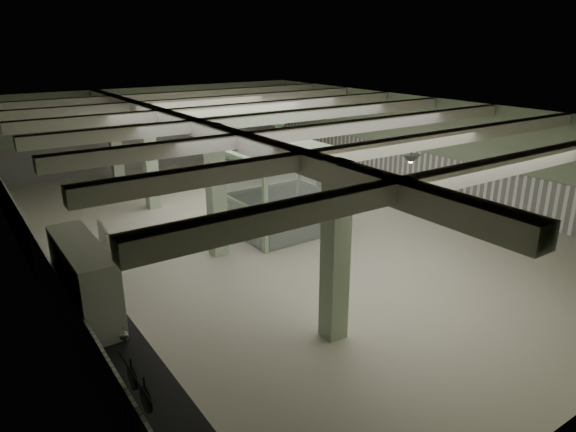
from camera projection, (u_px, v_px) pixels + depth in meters
floor at (275, 226)px, 16.36m from camera, size 20.00×20.00×0.00m
ceiling at (274, 112)px, 15.18m from camera, size 14.00×20.00×0.02m
wall_back at (156, 127)px, 23.57m from camera, size 14.00×0.02×3.60m
wall_left at (24, 212)px, 12.04m from camera, size 0.02×20.00×3.60m
wall_right at (429, 146)px, 19.51m from camera, size 0.02×20.00×3.60m
wainscot_left at (33, 253)px, 12.40m from camera, size 0.05×19.90×1.50m
wainscot_right at (426, 172)px, 19.84m from camera, size 0.05×19.90×1.50m
wainscot_back at (158, 150)px, 23.89m from camera, size 13.90×0.05×1.50m
girder at (197, 127)px, 13.92m from camera, size 0.45×19.90×0.40m
beam_a at (496, 168)px, 9.39m from camera, size 13.90×0.35×0.32m
beam_b at (396, 146)px, 11.34m from camera, size 13.90×0.35×0.32m
beam_c at (326, 130)px, 13.29m from camera, size 13.90×0.35×0.32m
beam_d at (274, 118)px, 15.24m from camera, size 13.90×0.35×0.32m
beam_e at (233, 109)px, 17.19m from camera, size 13.90×0.35×0.32m
beam_f at (201, 102)px, 19.14m from camera, size 13.90×0.35×0.32m
beam_g at (175, 96)px, 21.09m from camera, size 13.90×0.35×0.32m
column_a at (335, 253)px, 9.76m from camera, size 0.42×0.42×3.60m
column_b at (216, 192)px, 13.66m from camera, size 0.42×0.42×3.60m
column_c at (150, 157)px, 17.56m from camera, size 0.42×0.42×3.60m
column_d at (115, 139)px, 20.68m from camera, size 0.42×0.42×3.60m
hook_rail at (134, 376)px, 6.14m from camera, size 0.02×1.20×0.02m
pendant_front at (411, 159)px, 11.73m from camera, size 0.44×0.44×0.22m
pendant_mid at (279, 127)px, 16.02m from camera, size 0.44×0.44×0.22m
pendant_back at (208, 109)px, 19.92m from camera, size 0.44×0.44×0.22m
prep_counter at (157, 427)px, 7.27m from camera, size 0.89×5.10×0.91m
pitcher_near at (123, 333)px, 8.52m from camera, size 0.22×0.24×0.26m
skillet_near at (146, 399)px, 6.06m from camera, size 0.04×0.33×0.33m
skillet_far at (133, 378)px, 6.44m from camera, size 0.04×0.30×0.30m
walkin_cooler at (89, 299)px, 9.33m from camera, size 0.87×2.58×2.37m
guard_booth at (284, 176)px, 15.46m from camera, size 3.22×2.74×2.55m
filing_cabinet at (328, 198)px, 16.68m from camera, size 0.59×0.75×1.46m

